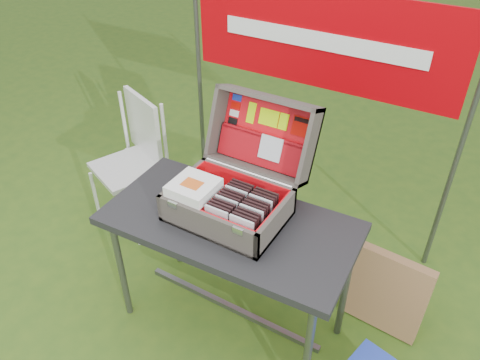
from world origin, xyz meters
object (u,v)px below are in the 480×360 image
Objects in this scene: suitcase at (234,170)px; chair at (129,169)px; table at (230,275)px; cardboard_box at (386,292)px.

suitcase is 0.60× the size of chair.
table is at bearing -74.84° from suitcase.
suitcase reaches higher than table.
table is 0.61m from suitcase.
chair reaches higher than cardboard_box.
chair is (-1.03, 0.39, 0.07)m from table.
suitcase is (-0.02, 0.08, 0.61)m from table.
cardboard_box is (1.74, 0.05, -0.22)m from chair.
table is 2.23× the size of suitcase.
suitcase is 1.18m from chair.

